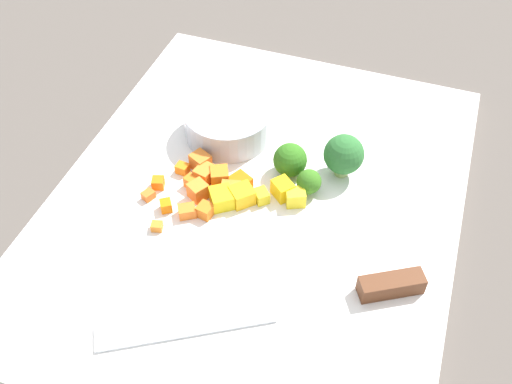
{
  "coord_description": "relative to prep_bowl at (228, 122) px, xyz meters",
  "views": [
    {
      "loc": [
        0.36,
        0.12,
        0.44
      ],
      "look_at": [
        0.0,
        0.0,
        0.02
      ],
      "focal_mm": 41.06,
      "sensor_mm": 36.0,
      "label": 1
    }
  ],
  "objects": [
    {
      "name": "carrot_dice_6",
      "position": [
        0.11,
        0.02,
        -0.01
      ],
      "size": [
        0.02,
        0.02,
        0.01
      ],
      "primitive_type": "cube",
      "rotation": [
        0.0,
        0.0,
        2.95
      ],
      "color": "orange",
      "rests_on": "cutting_board"
    },
    {
      "name": "carrot_dice_9",
      "position": [
        0.11,
        -0.04,
        -0.01
      ],
      "size": [
        0.01,
        0.01,
        0.01
      ],
      "primitive_type": "cube",
      "rotation": [
        0.0,
        0.0,
        2.72
      ],
      "color": "orange",
      "rests_on": "cutting_board"
    },
    {
      "name": "carrot_dice_2",
      "position": [
        0.09,
        0.03,
        -0.01
      ],
      "size": [
        0.02,
        0.02,
        0.02
      ],
      "primitive_type": "cube",
      "rotation": [
        0.0,
        0.0,
        1.8
      ],
      "color": "orange",
      "rests_on": "cutting_board"
    },
    {
      "name": "pepper_dice_4",
      "position": [
        0.08,
        0.06,
        -0.01
      ],
      "size": [
        0.02,
        0.02,
        0.01
      ],
      "primitive_type": "cube",
      "rotation": [
        0.0,
        0.0,
        2.3
      ],
      "color": "yellow",
      "rests_on": "cutting_board"
    },
    {
      "name": "carrot_dice_12",
      "position": [
        0.07,
        -0.02,
        -0.01
      ],
      "size": [
        0.01,
        0.01,
        0.01
      ],
      "primitive_type": "cube",
      "rotation": [
        0.0,
        0.0,
        3.04
      ],
      "color": "orange",
      "rests_on": "cutting_board"
    },
    {
      "name": "carrot_dice_8",
      "position": [
        0.14,
        -0.02,
        -0.01
      ],
      "size": [
        0.01,
        0.01,
        0.01
      ],
      "primitive_type": "cube",
      "rotation": [
        0.0,
        0.0,
        1.82
      ],
      "color": "orange",
      "rests_on": "cutting_board"
    },
    {
      "name": "broccoli_floret_2",
      "position": [
        0.03,
        0.08,
        0.0
      ],
      "size": [
        0.03,
        0.03,
        0.03
      ],
      "color": "#91B365",
      "rests_on": "cutting_board"
    },
    {
      "name": "cutting_board",
      "position": [
        0.08,
        0.06,
        -0.02
      ],
      "size": [
        0.48,
        0.39,
        0.01
      ],
      "primitive_type": "cube",
      "color": "white",
      "rests_on": "ground_plane"
    },
    {
      "name": "broccoli_floret_0",
      "position": [
        0.02,
        0.13,
        0.01
      ],
      "size": [
        0.04,
        0.04,
        0.05
      ],
      "color": "#92AB60",
      "rests_on": "cutting_board"
    },
    {
      "name": "carrot_dice_4",
      "position": [
        0.12,
        0.0,
        -0.01
      ],
      "size": [
        0.02,
        0.02,
        0.01
      ],
      "primitive_type": "cube",
      "rotation": [
        0.0,
        0.0,
        2.13
      ],
      "color": "orange",
      "rests_on": "cutting_board"
    },
    {
      "name": "prep_bowl",
      "position": [
        0.0,
        0.0,
        0.0
      ],
      "size": [
        0.09,
        0.09,
        0.03
      ],
      "primitive_type": "cylinder",
      "color": "#B0B6C4",
      "rests_on": "cutting_board"
    },
    {
      "name": "pepper_dice_0",
      "position": [
        0.07,
        0.1,
        -0.01
      ],
      "size": [
        0.02,
        0.02,
        0.02
      ],
      "primitive_type": "cube",
      "rotation": [
        0.0,
        0.0,
        2.0
      ],
      "color": "yellow",
      "rests_on": "cutting_board"
    },
    {
      "name": "broccoli_floret_1",
      "position": [
        0.05,
        0.1,
        -0.0
      ],
      "size": [
        0.02,
        0.02,
        0.03
      ],
      "color": "#80BF64",
      "rests_on": "cutting_board"
    },
    {
      "name": "carrot_dice_13",
      "position": [
        0.12,
        -0.02,
        -0.01
      ],
      "size": [
        0.02,
        0.02,
        0.01
      ],
      "primitive_type": "cube",
      "rotation": [
        0.0,
        0.0,
        0.59
      ],
      "color": "orange",
      "rests_on": "cutting_board"
    },
    {
      "name": "carrot_dice_1",
      "position": [
        0.1,
        -0.04,
        -0.01
      ],
      "size": [
        0.01,
        0.01,
        0.01
      ],
      "primitive_type": "cube",
      "rotation": [
        0.0,
        0.0,
        0.32
      ],
      "color": "orange",
      "rests_on": "cutting_board"
    },
    {
      "name": "pepper_dice_2",
      "position": [
        0.09,
        0.05,
        -0.01
      ],
      "size": [
        0.03,
        0.03,
        0.02
      ],
      "primitive_type": "cube",
      "rotation": [
        0.0,
        0.0,
        2.35
      ],
      "color": "yellow",
      "rests_on": "cutting_board"
    },
    {
      "name": "carrot_dice_3",
      "position": [
        0.06,
        -0.01,
        -0.01
      ],
      "size": [
        0.02,
        0.02,
        0.02
      ],
      "primitive_type": "cube",
      "rotation": [
        0.0,
        0.0,
        1.12
      ],
      "color": "orange",
      "rests_on": "cutting_board"
    },
    {
      "name": "carrot_dice_0",
      "position": [
        0.07,
        0.02,
        -0.01
      ],
      "size": [
        0.02,
        0.02,
        0.02
      ],
      "primitive_type": "cube",
      "rotation": [
        0.0,
        0.0,
        0.45
      ],
      "color": "orange",
      "rests_on": "cutting_board"
    },
    {
      "name": "carrot_dice_5",
      "position": [
        0.07,
        0.04,
        -0.01
      ],
      "size": [
        0.02,
        0.02,
        0.02
      ],
      "primitive_type": "cube",
      "rotation": [
        0.0,
        0.0,
        1.08
      ],
      "color": "orange",
      "rests_on": "cutting_board"
    },
    {
      "name": "carrot_dice_7",
      "position": [
        0.07,
        0.0,
        -0.01
      ],
      "size": [
        0.02,
        0.02,
        0.02
      ],
      "primitive_type": "cube",
      "rotation": [
        0.0,
        0.0,
        1.35
      ],
      "color": "orange",
      "rests_on": "cutting_board"
    },
    {
      "name": "ground_plane",
      "position": [
        0.08,
        0.06,
        -0.03
      ],
      "size": [
        4.0,
        4.0,
        0.0
      ],
      "primitive_type": "plane",
      "color": "#554D47"
    },
    {
      "name": "carrot_dice_10",
      "position": [
        0.08,
        -0.01,
        -0.01
      ],
      "size": [
        0.02,
        0.02,
        0.01
      ],
      "primitive_type": "cube",
      "rotation": [
        0.0,
        0.0,
        1.2
      ],
      "color": "orange",
      "rests_on": "cutting_board"
    },
    {
      "name": "pepper_dice_1",
      "position": [
        0.07,
        0.08,
        -0.01
      ],
      "size": [
        0.03,
        0.03,
        0.02
      ],
      "primitive_type": "cube",
      "rotation": [
        0.0,
        0.0,
        2.44
      ],
      "color": "yellow",
      "rests_on": "cutting_board"
    },
    {
      "name": "carrot_dice_11",
      "position": [
        0.09,
        0.0,
        -0.01
      ],
      "size": [
        0.02,
        0.02,
        0.02
      ],
      "primitive_type": "cube",
      "rotation": [
        0.0,
        0.0,
        2.62
      ],
      "color": "orange",
      "rests_on": "cutting_board"
    },
    {
      "name": "chef_knife",
      "position": [
        0.17,
        0.15,
        -0.01
      ],
      "size": [
        0.16,
        0.25,
        0.02
      ],
      "rotation": [
        0.0,
        0.0,
        5.24
      ],
      "color": "silver",
      "rests_on": "cutting_board"
    },
    {
      "name": "pepper_dice_3",
      "position": [
        0.1,
        0.03,
        -0.01
      ],
      "size": [
        0.03,
        0.03,
        0.02
      ],
      "primitive_type": "cube",
      "rotation": [
        0.0,
        0.0,
        0.62
      ],
      "color": "yellow",
      "rests_on": "cutting_board"
    }
  ]
}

